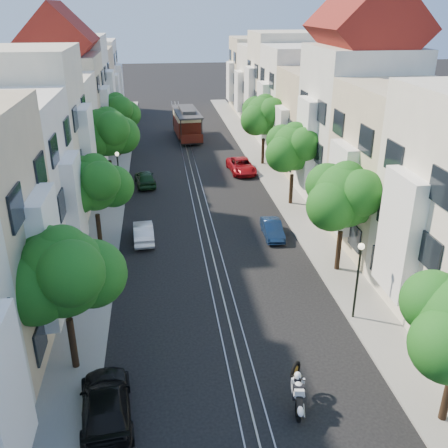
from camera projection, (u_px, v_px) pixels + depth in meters
name	position (u px, v px, depth m)	size (l,w,h in m)	color
ground	(193.00, 177.00, 46.50)	(200.00, 200.00, 0.00)	black
sidewalk_east	(269.00, 173.00, 47.37)	(2.50, 80.00, 0.12)	gray
sidewalk_west	(114.00, 180.00, 45.59)	(2.50, 80.00, 0.12)	gray
rail_left	(187.00, 177.00, 46.43)	(0.06, 80.00, 0.02)	gray
rail_slot	(193.00, 177.00, 46.50)	(0.06, 80.00, 0.02)	gray
rail_right	(199.00, 177.00, 46.57)	(0.06, 80.00, 0.02)	gray
lane_line	(193.00, 177.00, 46.50)	(0.08, 80.00, 0.01)	tan
townhouses_east	(321.00, 118.00, 45.79)	(7.75, 72.00, 12.00)	beige
townhouses_west	(55.00, 127.00, 42.93)	(7.75, 72.00, 11.76)	silver
tree_e_b	(345.00, 197.00, 28.23)	(4.93, 4.08, 6.68)	black
tree_e_c	(294.00, 149.00, 38.26)	(4.84, 3.99, 6.52)	black
tree_e_d	(265.00, 116.00, 48.13)	(5.01, 4.16, 6.85)	black
tree_w_a	(64.00, 275.00, 20.12)	(4.93, 4.08, 6.68)	black
tree_w_b	(95.00, 185.00, 31.14)	(4.72, 3.87, 6.27)	black
tree_w_c	(108.00, 133.00, 40.84)	(5.13, 4.28, 7.09)	black
tree_w_d	(117.00, 113.00, 51.01)	(4.84, 3.99, 6.52)	black
lamp_east	(359.00, 270.00, 24.36)	(0.32, 0.32, 4.16)	black
lamp_west	(118.00, 170.00, 39.15)	(0.32, 0.32, 4.16)	black
sportbike_rider	(297.00, 389.00, 19.53)	(0.76, 2.16, 1.64)	black
cable_car	(187.00, 122.00, 59.16)	(3.27, 8.79, 3.32)	black
parked_car_e_mid	(272.00, 229.00, 34.32)	(1.20, 3.44, 1.13)	#0B1C3A
parked_car_e_far	(241.00, 166.00, 47.50)	(2.19, 4.75, 1.32)	maroon
parked_car_w_near	(106.00, 404.00, 19.09)	(1.93, 4.75, 1.38)	black
parked_car_w_mid	(143.00, 232.00, 33.70)	(1.31, 3.75, 1.24)	silver
parked_car_w_far	(145.00, 178.00, 44.04)	(1.61, 4.00, 1.36)	#143218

